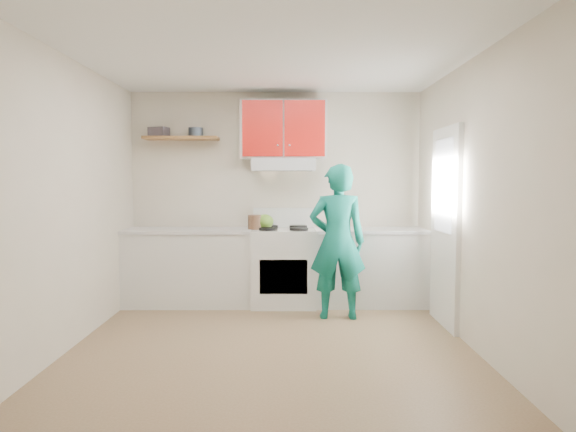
{
  "coord_description": "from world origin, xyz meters",
  "views": [
    {
      "loc": [
        0.14,
        -4.57,
        1.51
      ],
      "look_at": [
        0.15,
        0.55,
        1.15
      ],
      "focal_mm": 32.03,
      "sensor_mm": 36.0,
      "label": 1
    }
  ],
  "objects_px": {
    "tin": "(196,132)",
    "person": "(337,242)",
    "stove": "(284,267)",
    "kettle": "(265,222)",
    "crock": "(255,223)"
  },
  "relations": [
    {
      "from": "stove",
      "to": "tin",
      "type": "xyz_separation_m",
      "value": [
        -1.08,
        0.19,
        1.63
      ]
    },
    {
      "from": "crock",
      "to": "person",
      "type": "height_order",
      "value": "person"
    },
    {
      "from": "person",
      "to": "stove",
      "type": "bearing_deg",
      "value": -45.38
    },
    {
      "from": "kettle",
      "to": "person",
      "type": "xyz_separation_m",
      "value": [
        0.81,
        -0.64,
        -0.17
      ]
    },
    {
      "from": "crock",
      "to": "person",
      "type": "relative_size",
      "value": 0.11
    },
    {
      "from": "tin",
      "to": "kettle",
      "type": "bearing_deg",
      "value": -10.49
    },
    {
      "from": "tin",
      "to": "crock",
      "type": "distance_m",
      "value": 1.33
    },
    {
      "from": "stove",
      "to": "crock",
      "type": "relative_size",
      "value": 4.83
    },
    {
      "from": "kettle",
      "to": "person",
      "type": "distance_m",
      "value": 1.05
    },
    {
      "from": "stove",
      "to": "person",
      "type": "xyz_separation_m",
      "value": [
        0.59,
        -0.6,
        0.38
      ]
    },
    {
      "from": "person",
      "to": "kettle",
      "type": "bearing_deg",
      "value": -37.73
    },
    {
      "from": "tin",
      "to": "person",
      "type": "bearing_deg",
      "value": -25.55
    },
    {
      "from": "tin",
      "to": "person",
      "type": "height_order",
      "value": "tin"
    },
    {
      "from": "tin",
      "to": "person",
      "type": "relative_size",
      "value": 0.11
    },
    {
      "from": "tin",
      "to": "person",
      "type": "distance_m",
      "value": 2.23
    }
  ]
}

